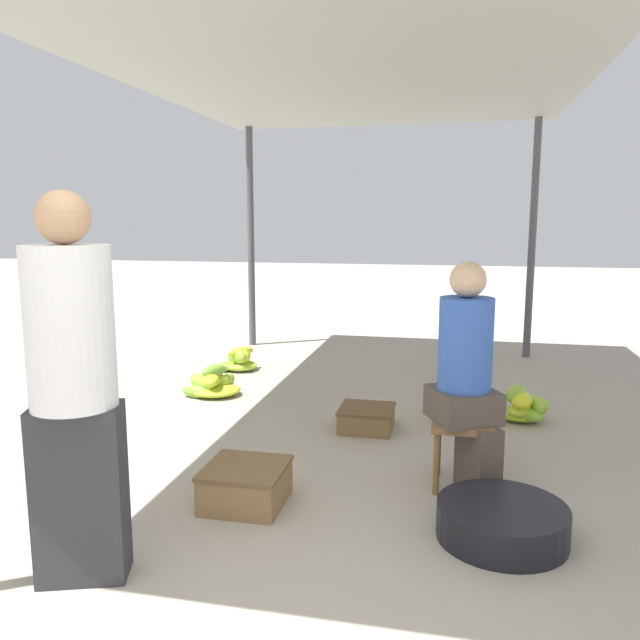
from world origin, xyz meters
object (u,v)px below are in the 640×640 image
object	(u,v)px
crate_near	(246,485)
crate_mid	(367,418)
vendor_foreground	(74,385)
vendor_seated	(468,373)
banana_pile_right_1	(524,407)
basin_black	(502,522)
banana_pile_left_1	(239,360)
banana_pile_left_0	(211,385)
stool	(462,433)
banana_pile_right_0	(456,404)

from	to	relation	value
crate_near	crate_mid	distance (m)	1.43
vendor_foreground	crate_near	bearing A→B (deg)	60.97
vendor_seated	banana_pile_right_1	distance (m)	1.50
basin_black	banana_pile_left_1	size ratio (longest dim) A/B	1.55
vendor_foreground	banana_pile_left_0	world-z (taller)	vendor_foreground
stool	crate_mid	bearing A→B (deg)	127.68
stool	banana_pile_right_1	size ratio (longest dim) A/B	0.98
vendor_foreground	vendor_seated	xyz separation A→B (m)	(1.60, 1.28, -0.18)
stool	banana_pile_right_0	xyz separation A→B (m)	(-0.04, 1.28, -0.21)
banana_pile_left_0	banana_pile_right_0	distance (m)	2.11
banana_pile_left_1	banana_pile_right_0	size ratio (longest dim) A/B	1.00
banana_pile_right_1	crate_mid	bearing A→B (deg)	-158.91
banana_pile_left_1	crate_near	world-z (taller)	banana_pile_left_1
banana_pile_right_0	crate_near	size ratio (longest dim) A/B	0.93
vendor_seated	crate_near	bearing A→B (deg)	-157.77
vendor_foreground	crate_mid	bearing A→B (deg)	67.06
basin_black	banana_pile_right_1	xyz separation A→B (m)	(0.28, 1.88, 0.03)
crate_near	banana_pile_right_0	bearing A→B (deg)	58.01
basin_black	crate_near	world-z (taller)	crate_near
vendor_seated	banana_pile_right_1	world-z (taller)	vendor_seated
vendor_foreground	crate_near	size ratio (longest dim) A/B	3.82
vendor_foreground	banana_pile_right_1	size ratio (longest dim) A/B	4.01
stool	crate_near	bearing A→B (deg)	-157.10
basin_black	banana_pile_left_1	xyz separation A→B (m)	(-2.40, 2.95, 0.02)
banana_pile_right_0	crate_mid	xyz separation A→B (m)	(-0.64, -0.41, -0.03)
banana_pile_left_1	banana_pile_right_1	world-z (taller)	banana_pile_right_1
banana_pile_right_0	crate_near	distance (m)	2.08
stool	banana_pile_right_0	world-z (taller)	stool
vendor_foreground	stool	xyz separation A→B (m)	(1.59, 1.29, -0.53)
crate_mid	banana_pile_right_1	bearing A→B (deg)	21.09
vendor_foreground	stool	size ratio (longest dim) A/B	4.11
banana_pile_right_1	crate_near	distance (m)	2.41
banana_pile_left_1	crate_mid	size ratio (longest dim) A/B	1.03
vendor_foreground	stool	distance (m)	2.11
banana_pile_right_1	crate_mid	distance (m)	1.23
vendor_foreground	vendor_seated	world-z (taller)	vendor_foreground
banana_pile_left_1	crate_mid	bearing A→B (deg)	-44.56
banana_pile_right_0	banana_pile_right_1	bearing A→B (deg)	3.24
banana_pile_left_1	crate_near	size ratio (longest dim) A/B	0.94
banana_pile_right_0	vendor_foreground	bearing A→B (deg)	-121.08
banana_pile_left_0	banana_pile_right_1	distance (m)	2.61
banana_pile_left_0	banana_pile_right_1	size ratio (longest dim) A/B	1.21
basin_black	vendor_foreground	bearing A→B (deg)	-158.00
basin_black	crate_near	size ratio (longest dim) A/B	1.45
stool	vendor_seated	xyz separation A→B (m)	(0.02, -0.01, 0.35)
stool	banana_pile_right_0	bearing A→B (deg)	91.57
stool	vendor_seated	distance (m)	0.35
stool	basin_black	distance (m)	0.65
banana_pile_right_1	banana_pile_left_0	bearing A→B (deg)	176.49
banana_pile_right_0	banana_pile_right_1	world-z (taller)	banana_pile_right_0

